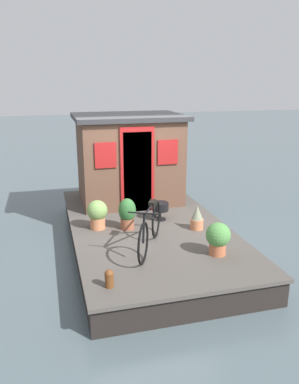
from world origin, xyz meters
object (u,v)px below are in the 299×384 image
object	(u,v)px
mooring_bollard	(109,278)
potted_plant_geranium	(127,213)
potted_plant_ivy	(197,218)
potted_plant_lavender	(97,213)
charcoal_grill	(160,207)
bicycle	(150,228)
houseboat_cabin	(129,158)
potted_plant_rosemary	(218,237)

from	to	relation	value
mooring_bollard	potted_plant_geranium	bearing A→B (deg)	-18.65
potted_plant_geranium	potted_plant_ivy	xyz separation A→B (m)	(-0.36, -1.26, -0.09)
potted_plant_ivy	potted_plant_lavender	bearing A→B (deg)	74.10
potted_plant_geranium	potted_plant_lavender	distance (m)	0.56
charcoal_grill	potted_plant_ivy	bearing A→B (deg)	-141.74
charcoal_grill	mooring_bollard	bearing A→B (deg)	148.53
potted_plant_geranium	potted_plant_lavender	xyz separation A→B (m)	(0.15, 0.54, -0.01)
potted_plant_ivy	potted_plant_lavender	world-z (taller)	potted_plant_lavender
bicycle	charcoal_grill	size ratio (longest dim) A/B	4.27
mooring_bollard	bicycle	bearing A→B (deg)	-39.63
potted_plant_geranium	charcoal_grill	xyz separation A→B (m)	(0.30, -0.74, -0.05)
houseboat_cabin	potted_plant_geranium	xyz separation A→B (m)	(-1.75, 0.43, -0.69)
potted_plant_ivy	mooring_bollard	xyz separation A→B (m)	(-1.67, 1.95, -0.08)
houseboat_cabin	potted_plant_ivy	size ratio (longest dim) A/B	5.18
potted_plant_geranium	potted_plant_lavender	world-z (taller)	potted_plant_geranium
charcoal_grill	mooring_bollard	size ratio (longest dim) A/B	1.40
potted_plant_rosemary	mooring_bollard	size ratio (longest dim) A/B	2.09
potted_plant_rosemary	bicycle	bearing A→B (deg)	64.04
potted_plant_rosemary	mooring_bollard	xyz separation A→B (m)	(-0.56, 1.86, -0.16)
houseboat_cabin	potted_plant_lavender	bearing A→B (deg)	148.77
houseboat_cabin	mooring_bollard	bearing A→B (deg)	163.61
bicycle	potted_plant_rosemary	xyz separation A→B (m)	(-0.49, -1.00, -0.08)
potted_plant_geranium	charcoal_grill	bearing A→B (deg)	-67.97
houseboat_cabin	potted_plant_lavender	distance (m)	1.99
houseboat_cabin	potted_plant_rosemary	bearing A→B (deg)	-166.96
houseboat_cabin	mooring_bollard	size ratio (longest dim) A/B	9.28
bicycle	potted_plant_ivy	world-z (taller)	bicycle
potted_plant_lavender	houseboat_cabin	bearing A→B (deg)	-31.23
potted_plant_ivy	charcoal_grill	size ratio (longest dim) A/B	1.28
houseboat_cabin	potted_plant_ivy	distance (m)	2.40
potted_plant_rosemary	potted_plant_ivy	xyz separation A→B (m)	(1.11, -0.09, -0.08)
potted_plant_ivy	bicycle	bearing A→B (deg)	120.03
bicycle	potted_plant_lavender	world-z (taller)	bicycle
potted_plant_rosemary	potted_plant_lavender	bearing A→B (deg)	46.50
potted_plant_ivy	mooring_bollard	distance (m)	2.57
houseboat_cabin	potted_plant_rosemary	xyz separation A→B (m)	(-3.22, -0.75, -0.70)
bicycle	charcoal_grill	bearing A→B (deg)	-23.64
houseboat_cabin	potted_plant_lavender	world-z (taller)	houseboat_cabin
mooring_bollard	potted_plant_ivy	bearing A→B (deg)	-49.42
potted_plant_lavender	mooring_bollard	xyz separation A→B (m)	(-2.18, 0.14, -0.17)
charcoal_grill	mooring_bollard	xyz separation A→B (m)	(-2.33, 1.43, -0.12)
mooring_bollard	potted_plant_lavender	bearing A→B (deg)	-3.76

